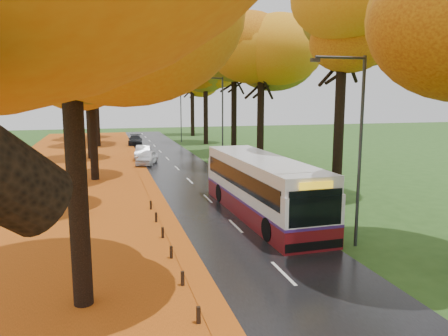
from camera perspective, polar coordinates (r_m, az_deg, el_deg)
name	(u,v)px	position (r m, az deg, el deg)	size (l,w,h in m)	color
road	(187,178)	(34.06, -4.82, -1.38)	(6.50, 90.00, 0.04)	black
centre_line	(187,178)	(34.05, -4.82, -1.34)	(0.12, 90.00, 0.01)	silver
leaf_verge	(65,185)	(33.65, -20.07, -2.08)	(12.00, 90.00, 0.02)	#85380C
leaf_drift	(148,180)	(33.64, -9.93, -1.58)	(0.90, 90.00, 0.01)	#C45814
trees_left	(85,53)	(35.11, -17.66, 14.15)	(9.20, 74.00, 13.88)	black
trees_right	(267,55)	(37.38, 5.66, 14.46)	(9.30, 74.20, 13.96)	black
bollard_row	(190,295)	(14.22, -4.49, -16.25)	(0.11, 23.51, 0.52)	black
streetlamp_near	(355,137)	(18.85, 16.80, 3.87)	(2.45, 0.18, 8.00)	#333538
streetlamp_mid	(220,115)	(39.23, -0.55, 7.00)	(2.45, 0.18, 8.00)	#333538
streetlamp_far	(179,108)	(60.75, -5.90, 7.84)	(2.45, 0.18, 8.00)	#333538
bus	(262,186)	(23.29, 4.92, -2.30)	(3.02, 11.94, 3.13)	#5C0E12
car_white	(147,158)	(41.23, -10.03, 1.35)	(1.52, 3.79, 1.29)	silver
car_silver	(143,152)	(45.08, -10.50, 2.06)	(1.42, 4.07, 1.34)	#A6A9AE
car_dark	(135,140)	(58.08, -11.51, 3.62)	(1.73, 4.26, 1.24)	black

